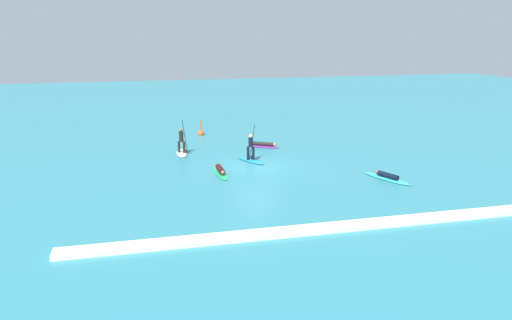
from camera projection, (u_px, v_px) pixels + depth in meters
The scene contains 8 objects.
ground_plane at pixel (256, 168), 32.06m from camera, with size 120.00×120.00×0.00m, color teal.
surfer_on_purple_board at pixel (264, 145), 37.78m from camera, with size 2.44×1.98×0.37m.
surfer_on_white_board at pixel (182, 147), 35.59m from camera, with size 0.89×2.60×2.39m.
surfer_on_blue_board at pixel (251, 155), 33.57m from camera, with size 1.72×2.67×2.36m.
surfer_on_green_board at pixel (220, 171), 30.74m from camera, with size 0.66×3.17×0.42m.
surfer_on_teal_board at pixel (387, 177), 29.55m from camera, with size 1.88×3.33×0.39m.
marker_buoy at pixel (201, 133), 42.02m from camera, with size 0.51×0.51×1.32m.
wave_crest at pixel (317, 229), 21.93m from camera, with size 21.33×0.90×0.18m, color white.
Camera 1 is at (-7.53, -30.04, 8.31)m, focal length 36.13 mm.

